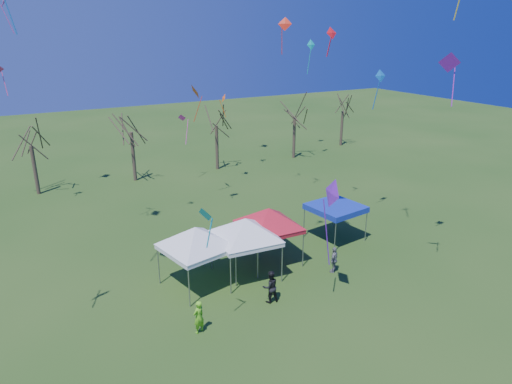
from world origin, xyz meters
TOP-DOWN VIEW (x-y plane):
  - ground at (0.00, 0.00)m, footprint 140.00×140.00m
  - tree_1 at (-10.77, 24.65)m, footprint 3.42×3.42m
  - tree_2 at (-2.37, 24.38)m, footprint 3.71×3.71m
  - tree_3 at (6.03, 24.04)m, footprint 3.59×3.59m
  - tree_4 at (15.36, 24.00)m, footprint 3.58×3.58m
  - tree_5 at (23.72, 26.07)m, footprint 3.39×3.39m
  - tent_white_west at (-4.37, 3.80)m, footprint 4.50×4.50m
  - tent_white_mid at (-1.50, 3.48)m, footprint 4.64×4.64m
  - tent_red at (0.48, 4.29)m, footprint 4.59×4.59m
  - tent_blue at (6.01, 4.86)m, footprint 3.50×3.50m
  - person_dark at (-1.69, 0.40)m, footprint 0.93×0.77m
  - person_grey at (3.17, 1.29)m, footprint 0.99×0.83m
  - person_green at (-5.92, -0.19)m, footprint 0.71×0.59m
  - kite_5 at (0.64, -1.21)m, footprint 0.69×1.48m
  - kite_27 at (6.46, -2.21)m, footprint 1.02×1.01m
  - kite_11 at (1.00, 16.45)m, footprint 0.85×1.39m
  - kite_19 at (4.60, 19.18)m, footprint 0.56×0.84m
  - kite_25 at (3.96, 3.65)m, footprint 0.72×0.37m
  - kite_12 at (15.50, 21.65)m, footprint 1.09×0.46m
  - kite_17 at (10.29, 6.24)m, footprint 0.88×0.53m
  - kite_2 at (-11.00, 22.96)m, footprint 0.80×1.22m
  - kite_18 at (2.71, 6.45)m, footprint 0.82×0.72m
  - kite_22 at (1.79, 22.00)m, footprint 1.05×1.05m
  - kite_1 at (-5.46, -0.45)m, footprint 0.70×0.92m

SIDE VIEW (x-z plane):
  - ground at x=0.00m, z-range 0.00..0.00m
  - person_grey at x=3.17m, z-range 0.00..1.58m
  - person_green at x=-5.92m, z-range 0.00..1.66m
  - person_dark at x=-1.69m, z-range 0.00..1.77m
  - tent_blue at x=6.01m, z-range 1.03..3.49m
  - tent_red at x=0.48m, z-range 1.24..5.29m
  - tent_white_west at x=-4.37m, z-range 1.25..5.30m
  - tent_white_mid at x=-1.50m, z-range 1.26..5.37m
  - tree_5 at x=23.72m, z-range 2.00..9.46m
  - tree_1 at x=-10.77m, z-range 2.02..9.56m
  - kite_22 at x=1.79m, z-range 4.52..7.26m
  - kite_1 at x=-5.46m, z-range 5.04..6.89m
  - tree_4 at x=15.36m, z-range 2.12..10.00m
  - tree_3 at x=6.03m, z-range 2.12..10.03m
  - kite_5 at x=0.64m, z-range 3.74..8.43m
  - tree_2 at x=-2.37m, z-range 2.20..10.38m
  - kite_19 at x=4.60m, z-range 6.77..8.91m
  - kite_11 at x=1.00m, z-range 7.50..10.41m
  - kite_17 at x=10.29m, z-range 9.11..11.83m
  - kite_27 at x=6.46m, z-range 10.70..13.22m
  - kite_12 at x=15.50m, z-range 10.36..13.75m
  - kite_25 at x=3.96m, z-range 12.46..14.04m
  - kite_18 at x=2.71m, z-range 12.67..14.78m
  - kite_2 at x=-11.00m, z-range 14.04..16.86m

